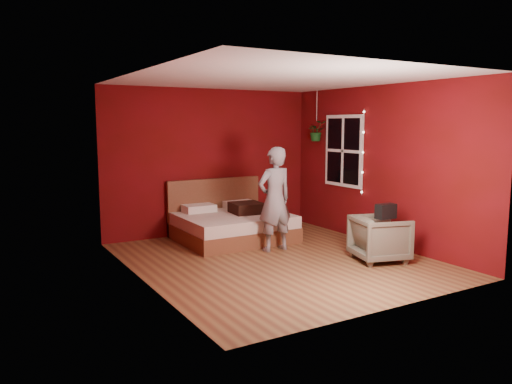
# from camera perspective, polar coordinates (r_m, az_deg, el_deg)

# --- Properties ---
(floor) EXTENTS (4.50, 4.50, 0.00)m
(floor) POSITION_cam_1_polar(r_m,az_deg,el_deg) (7.37, 2.48, -7.76)
(floor) COLOR brown
(floor) RESTS_ON ground
(room_walls) EXTENTS (4.04, 4.54, 2.62)m
(room_walls) POSITION_cam_1_polar(r_m,az_deg,el_deg) (7.10, 2.56, 5.40)
(room_walls) COLOR maroon
(room_walls) RESTS_ON ground
(window) EXTENTS (0.05, 0.97, 1.27)m
(window) POSITION_cam_1_polar(r_m,az_deg,el_deg) (9.01, 9.97, 4.65)
(window) COLOR white
(window) RESTS_ON room_walls
(fairy_lights) EXTENTS (0.04, 0.04, 1.45)m
(fairy_lights) POSITION_cam_1_polar(r_m,az_deg,el_deg) (8.60, 12.11, 4.45)
(fairy_lights) COLOR silver
(fairy_lights) RESTS_ON room_walls
(bed) EXTENTS (1.81, 1.54, 0.99)m
(bed) POSITION_cam_1_polar(r_m,az_deg,el_deg) (8.60, -2.86, -3.74)
(bed) COLOR brown
(bed) RESTS_ON ground
(person) EXTENTS (0.60, 0.41, 1.63)m
(person) POSITION_cam_1_polar(r_m,az_deg,el_deg) (7.75, 2.15, -0.83)
(person) COLOR gray
(person) RESTS_ON ground
(armchair) EXTENTS (0.89, 0.88, 0.66)m
(armchair) POSITION_cam_1_polar(r_m,az_deg,el_deg) (7.46, 13.97, -5.17)
(armchair) COLOR #6B6754
(armchair) RESTS_ON ground
(handbag) EXTENTS (0.29, 0.15, 0.21)m
(handbag) POSITION_cam_1_polar(r_m,az_deg,el_deg) (7.20, 14.61, -2.14)
(handbag) COLOR black
(handbag) RESTS_ON armchair
(throw_pillow) EXTENTS (0.55, 0.55, 0.18)m
(throw_pillow) POSITION_cam_1_polar(r_m,az_deg,el_deg) (8.58, -1.08, -1.83)
(throw_pillow) COLOR black
(throw_pillow) RESTS_ON bed
(hanging_plant) EXTENTS (0.41, 0.38, 0.95)m
(hanging_plant) POSITION_cam_1_polar(r_m,az_deg,el_deg) (9.48, 6.92, 6.93)
(hanging_plant) COLOR silver
(hanging_plant) RESTS_ON room_walls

